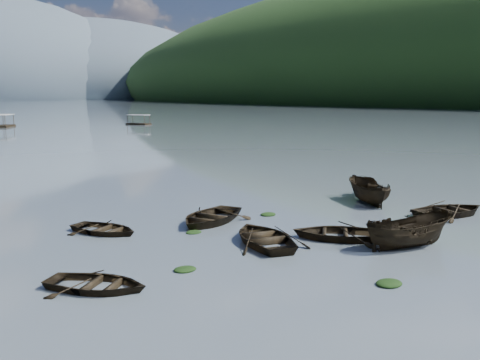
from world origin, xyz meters
TOP-DOWN VIEW (x-y plane):
  - ground_plane at (0.00, 0.00)m, footprint 2400.00×2400.00m
  - haze_mtn_d at (320.00, 900.00)m, footprint 520.00×520.00m
  - rowboat_0 at (-11.65, 4.86)m, footprint 4.60×4.73m
  - rowboat_1 at (-2.90, 6.03)m, footprint 4.65×5.56m
  - rowboat_2 at (2.03, 1.58)m, footprint 4.90×2.76m
  - rowboat_3 at (0.62, 4.51)m, footprint 5.60×5.62m
  - rowboat_4 at (9.67, 4.30)m, footprint 5.36×4.35m
  - rowboat_5 at (9.58, 10.54)m, footprint 4.11×3.85m
  - rowboat_6 at (-8.32, 12.36)m, footprint 4.13×4.63m
  - rowboat_7 at (-2.72, 11.09)m, footprint 6.08×5.47m
  - rowboat_8 at (8.43, 9.46)m, footprint 3.48×4.89m
  - weed_clump_0 at (-2.66, -1.10)m, footprint 1.07×0.88m
  - weed_clump_1 at (1.43, 5.96)m, footprint 1.14×0.92m
  - weed_clump_2 at (2.28, 2.05)m, footprint 1.21×0.97m
  - weed_clump_3 at (1.01, 10.58)m, footprint 0.95×0.80m
  - weed_clump_4 at (7.10, 4.54)m, footprint 1.07×0.85m
  - weed_clump_5 at (-7.98, 4.80)m, footprint 0.95×0.77m
  - weed_clump_6 at (-4.63, 9.67)m, footprint 0.85×0.71m
  - weed_clump_7 at (9.88, 9.85)m, footprint 1.02×0.82m
  - pontoon_centre at (8.70, 110.93)m, footprint 5.81×7.27m
  - pontoon_right at (36.20, 102.09)m, footprint 4.67×6.27m

SIDE VIEW (x-z plane):
  - ground_plane at x=0.00m, z-range 0.00..0.00m
  - haze_mtn_d at x=320.00m, z-range -110.00..110.00m
  - rowboat_0 at x=-11.65m, z-range -0.40..0.40m
  - rowboat_1 at x=-2.90m, z-range -0.50..0.50m
  - rowboat_2 at x=2.03m, z-range -0.89..0.89m
  - rowboat_3 at x=0.62m, z-range -0.48..0.48m
  - rowboat_4 at x=9.67m, z-range -0.49..0.49m
  - rowboat_5 at x=9.58m, z-range -0.79..0.79m
  - rowboat_6 at x=-8.32m, z-range -0.40..0.40m
  - rowboat_7 at x=-2.72m, z-range -0.52..0.52m
  - rowboat_8 at x=8.43m, z-range -0.89..0.89m
  - weed_clump_0 at x=-2.66m, z-range -0.12..0.12m
  - weed_clump_1 at x=1.43m, z-range -0.13..0.13m
  - weed_clump_2 at x=2.28m, z-range -0.13..0.13m
  - weed_clump_3 at x=1.01m, z-range -0.11..0.11m
  - weed_clump_4 at x=7.10m, z-range -0.11..0.11m
  - weed_clump_5 at x=-7.98m, z-range -0.10..0.10m
  - weed_clump_6 at x=-4.63m, z-range -0.09..0.09m
  - weed_clump_7 at x=9.88m, z-range -0.11..0.11m
  - pontoon_centre at x=8.70m, z-range -1.30..1.30m
  - pontoon_right at x=36.20m, z-range -1.11..1.11m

